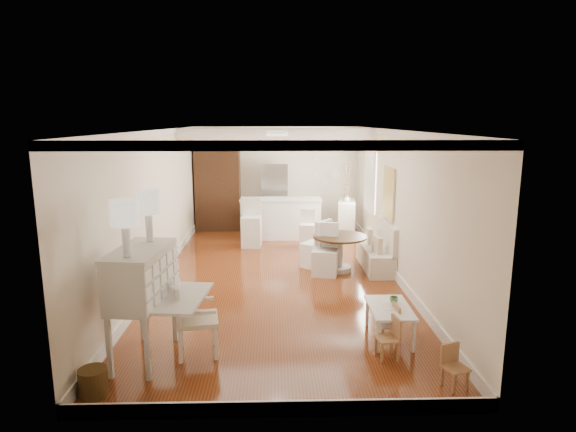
{
  "coord_description": "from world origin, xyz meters",
  "views": [
    {
      "loc": [
        -0.05,
        -8.9,
        2.98
      ],
      "look_at": [
        0.21,
        0.3,
        1.14
      ],
      "focal_mm": 30.0,
      "sensor_mm": 36.0,
      "label": 1
    }
  ],
  "objects_px": {
    "bar_stool_right": "(307,229)",
    "secretary_bureau": "(143,304)",
    "sideboard": "(347,218)",
    "dining_table": "(339,253)",
    "kids_chair_c": "(455,367)",
    "fridge": "(287,197)",
    "slip_chair_near": "(325,250)",
    "bar_stool_left": "(251,223)",
    "kids_chair_a": "(387,338)",
    "slip_chair_far": "(316,243)",
    "pantry_cabinet": "(218,188)",
    "wicker_basket": "(93,382)",
    "gustavian_armchair": "(197,318)",
    "kids_table": "(389,322)",
    "breakfast_counter": "(281,218)",
    "kids_chair_b": "(388,324)"
  },
  "relations": [
    {
      "from": "slip_chair_far",
      "to": "kids_table",
      "type": "bearing_deg",
      "value": 49.72
    },
    {
      "from": "kids_table",
      "to": "slip_chair_far",
      "type": "bearing_deg",
      "value": 102.49
    },
    {
      "from": "gustavian_armchair",
      "to": "kids_table",
      "type": "height_order",
      "value": "gustavian_armchair"
    },
    {
      "from": "dining_table",
      "to": "breakfast_counter",
      "type": "relative_size",
      "value": 0.52
    },
    {
      "from": "slip_chair_near",
      "to": "bar_stool_left",
      "type": "bearing_deg",
      "value": 137.33
    },
    {
      "from": "slip_chair_near",
      "to": "slip_chair_far",
      "type": "distance_m",
      "value": 0.53
    },
    {
      "from": "kids_table",
      "to": "sideboard",
      "type": "xyz_separation_m",
      "value": [
        0.29,
        6.04,
        0.23
      ]
    },
    {
      "from": "secretary_bureau",
      "to": "slip_chair_far",
      "type": "distance_m",
      "value": 4.56
    },
    {
      "from": "wicker_basket",
      "to": "bar_stool_left",
      "type": "bearing_deg",
      "value": 77.18
    },
    {
      "from": "secretary_bureau",
      "to": "dining_table",
      "type": "height_order",
      "value": "secretary_bureau"
    },
    {
      "from": "kids_table",
      "to": "fridge",
      "type": "height_order",
      "value": "fridge"
    },
    {
      "from": "slip_chair_near",
      "to": "fridge",
      "type": "height_order",
      "value": "fridge"
    },
    {
      "from": "dining_table",
      "to": "bar_stool_right",
      "type": "height_order",
      "value": "bar_stool_right"
    },
    {
      "from": "kids_chair_c",
      "to": "pantry_cabinet",
      "type": "relative_size",
      "value": 0.22
    },
    {
      "from": "bar_stool_left",
      "to": "pantry_cabinet",
      "type": "distance_m",
      "value": 2.21
    },
    {
      "from": "kids_chair_a",
      "to": "kids_chair_c",
      "type": "xyz_separation_m",
      "value": [
        0.61,
        -0.7,
        -0.03
      ]
    },
    {
      "from": "gustavian_armchair",
      "to": "kids_table",
      "type": "distance_m",
      "value": 2.61
    },
    {
      "from": "wicker_basket",
      "to": "slip_chair_near",
      "type": "height_order",
      "value": "slip_chair_near"
    },
    {
      "from": "kids_table",
      "to": "slip_chair_near",
      "type": "bearing_deg",
      "value": 102.0
    },
    {
      "from": "bar_stool_right",
      "to": "secretary_bureau",
      "type": "bearing_deg",
      "value": -103.66
    },
    {
      "from": "slip_chair_far",
      "to": "secretary_bureau",
      "type": "bearing_deg",
      "value": 4.13
    },
    {
      "from": "slip_chair_far",
      "to": "kids_chair_a",
      "type": "bearing_deg",
      "value": 45.59
    },
    {
      "from": "kids_chair_c",
      "to": "dining_table",
      "type": "xyz_separation_m",
      "value": [
        -0.74,
        4.32,
        0.11
      ]
    },
    {
      "from": "wicker_basket",
      "to": "sideboard",
      "type": "relative_size",
      "value": 0.33
    },
    {
      "from": "slip_chair_near",
      "to": "bar_stool_right",
      "type": "xyz_separation_m",
      "value": [
        -0.21,
        2.09,
        -0.06
      ]
    },
    {
      "from": "bar_stool_right",
      "to": "slip_chair_far",
      "type": "bearing_deg",
      "value": -77.1
    },
    {
      "from": "slip_chair_near",
      "to": "breakfast_counter",
      "type": "bearing_deg",
      "value": 117.52
    },
    {
      "from": "bar_stool_left",
      "to": "kids_table",
      "type": "bearing_deg",
      "value": -64.56
    },
    {
      "from": "slip_chair_near",
      "to": "kids_chair_a",
      "type": "bearing_deg",
      "value": -70.6
    },
    {
      "from": "bar_stool_right",
      "to": "kids_chair_c",
      "type": "bearing_deg",
      "value": -68.08
    },
    {
      "from": "bar_stool_right",
      "to": "pantry_cabinet",
      "type": "bearing_deg",
      "value": 150.02
    },
    {
      "from": "wicker_basket",
      "to": "sideboard",
      "type": "height_order",
      "value": "sideboard"
    },
    {
      "from": "slip_chair_far",
      "to": "pantry_cabinet",
      "type": "bearing_deg",
      "value": -108.94
    },
    {
      "from": "kids_chair_c",
      "to": "slip_chair_far",
      "type": "distance_m",
      "value": 4.77
    },
    {
      "from": "slip_chair_far",
      "to": "sideboard",
      "type": "bearing_deg",
      "value": -163.66
    },
    {
      "from": "kids_chair_a",
      "to": "kids_chair_c",
      "type": "height_order",
      "value": "kids_chair_a"
    },
    {
      "from": "secretary_bureau",
      "to": "pantry_cabinet",
      "type": "height_order",
      "value": "pantry_cabinet"
    },
    {
      "from": "gustavian_armchair",
      "to": "bar_stool_right",
      "type": "distance_m",
      "value": 5.58
    },
    {
      "from": "kids_chair_c",
      "to": "slip_chair_far",
      "type": "height_order",
      "value": "slip_chair_far"
    },
    {
      "from": "kids_chair_b",
      "to": "wicker_basket",
      "type": "bearing_deg",
      "value": -77.55
    },
    {
      "from": "kids_chair_a",
      "to": "slip_chair_near",
      "type": "bearing_deg",
      "value": 176.95
    },
    {
      "from": "breakfast_counter",
      "to": "bar_stool_left",
      "type": "height_order",
      "value": "bar_stool_left"
    },
    {
      "from": "gustavian_armchair",
      "to": "bar_stool_right",
      "type": "xyz_separation_m",
      "value": [
        1.77,
        5.29,
        -0.04
      ]
    },
    {
      "from": "kids_chair_b",
      "to": "slip_chair_near",
      "type": "relative_size",
      "value": 0.54
    },
    {
      "from": "gustavian_armchair",
      "to": "pantry_cabinet",
      "type": "relative_size",
      "value": 0.42
    },
    {
      "from": "kids_table",
      "to": "breakfast_counter",
      "type": "relative_size",
      "value": 0.45
    },
    {
      "from": "dining_table",
      "to": "fridge",
      "type": "xyz_separation_m",
      "value": [
        -0.94,
        3.82,
        0.54
      ]
    },
    {
      "from": "secretary_bureau",
      "to": "sideboard",
      "type": "distance_m",
      "value": 7.42
    },
    {
      "from": "bar_stool_left",
      "to": "slip_chair_far",
      "type": "bearing_deg",
      "value": -47.67
    },
    {
      "from": "breakfast_counter",
      "to": "pantry_cabinet",
      "type": "relative_size",
      "value": 0.89
    }
  ]
}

